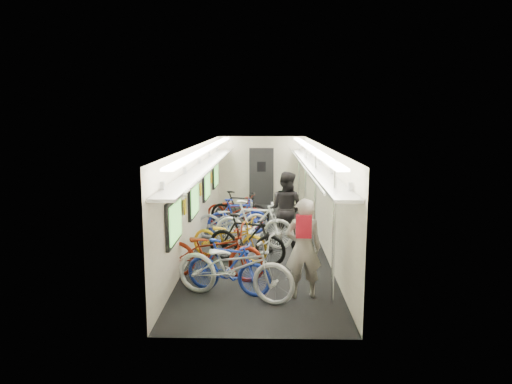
{
  "coord_description": "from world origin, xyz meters",
  "views": [
    {
      "loc": [
        0.15,
        -10.94,
        3.05
      ],
      "look_at": [
        -0.1,
        0.65,
        1.15
      ],
      "focal_mm": 32.0,
      "sensor_mm": 36.0,
      "label": 1
    }
  ],
  "objects_px": {
    "backpack": "(304,226)",
    "bicycle_0": "(234,267)",
    "bicycle_1": "(228,267)",
    "passenger_near": "(303,249)",
    "passenger_mid": "(286,209)"
  },
  "relations": [
    {
      "from": "passenger_mid",
      "to": "backpack",
      "type": "height_order",
      "value": "passenger_mid"
    },
    {
      "from": "bicycle_0",
      "to": "passenger_near",
      "type": "distance_m",
      "value": 1.2
    },
    {
      "from": "bicycle_1",
      "to": "passenger_near",
      "type": "relative_size",
      "value": 0.93
    },
    {
      "from": "bicycle_1",
      "to": "bicycle_0",
      "type": "bearing_deg",
      "value": -131.24
    },
    {
      "from": "bicycle_0",
      "to": "bicycle_1",
      "type": "xyz_separation_m",
      "value": [
        -0.13,
        0.24,
        -0.08
      ]
    },
    {
      "from": "bicycle_1",
      "to": "backpack",
      "type": "relative_size",
      "value": 4.2
    },
    {
      "from": "passenger_near",
      "to": "backpack",
      "type": "bearing_deg",
      "value": 80.59
    },
    {
      "from": "bicycle_0",
      "to": "bicycle_1",
      "type": "bearing_deg",
      "value": 48.98
    },
    {
      "from": "backpack",
      "to": "bicycle_0",
      "type": "bearing_deg",
      "value": -178.78
    },
    {
      "from": "bicycle_0",
      "to": "passenger_mid",
      "type": "height_order",
      "value": "passenger_mid"
    },
    {
      "from": "bicycle_0",
      "to": "passenger_near",
      "type": "relative_size",
      "value": 1.25
    },
    {
      "from": "passenger_near",
      "to": "backpack",
      "type": "xyz_separation_m",
      "value": [
        -0.01,
        -0.14,
        0.42
      ]
    },
    {
      "from": "backpack",
      "to": "bicycle_1",
      "type": "bearing_deg",
      "value": 171.02
    },
    {
      "from": "passenger_mid",
      "to": "backpack",
      "type": "bearing_deg",
      "value": 122.06
    },
    {
      "from": "passenger_mid",
      "to": "bicycle_0",
      "type": "bearing_deg",
      "value": 102.77
    }
  ]
}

